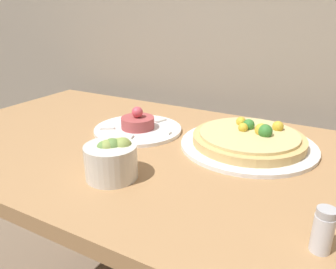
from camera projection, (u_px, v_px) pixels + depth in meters
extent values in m
cube|color=#AD7F51|center=(162.00, 155.00, 0.84)|extent=(1.35, 0.72, 0.03)
cylinder|color=#AD7F51|center=(79.00, 180.00, 1.51)|extent=(0.06, 0.06, 0.74)
cylinder|color=white|center=(248.00, 145.00, 0.84)|extent=(0.35, 0.35, 0.01)
cylinder|color=#DBB26B|center=(248.00, 139.00, 0.84)|extent=(0.29, 0.29, 0.02)
cylinder|color=#E0C684|center=(249.00, 134.00, 0.83)|extent=(0.25, 0.25, 0.01)
sphere|color=gold|center=(241.00, 122.00, 0.89)|extent=(0.03, 0.03, 0.03)
sphere|color=#387F33|center=(249.00, 125.00, 0.86)|extent=(0.03, 0.03, 0.03)
sphere|color=gold|center=(261.00, 130.00, 0.82)|extent=(0.03, 0.03, 0.03)
sphere|color=gold|center=(278.00, 126.00, 0.85)|extent=(0.03, 0.03, 0.03)
sphere|color=gold|center=(243.00, 128.00, 0.85)|extent=(0.03, 0.03, 0.03)
sphere|color=#387F33|center=(265.00, 131.00, 0.81)|extent=(0.04, 0.04, 0.04)
cylinder|color=white|center=(138.00, 129.00, 0.95)|extent=(0.25, 0.25, 0.01)
cylinder|color=#A84747|center=(138.00, 123.00, 0.94)|extent=(0.10, 0.10, 0.03)
sphere|color=#DB4C5B|center=(137.00, 112.00, 0.93)|extent=(0.03, 0.03, 0.03)
cube|color=white|center=(164.00, 132.00, 0.91)|extent=(0.04, 0.02, 0.01)
cube|color=white|center=(160.00, 120.00, 1.00)|extent=(0.03, 0.04, 0.01)
cube|color=white|center=(128.00, 118.00, 1.02)|extent=(0.04, 0.04, 0.01)
cube|color=white|center=(108.00, 128.00, 0.94)|extent=(0.04, 0.04, 0.01)
cube|color=white|center=(129.00, 138.00, 0.87)|extent=(0.03, 0.04, 0.01)
cylinder|color=silver|center=(111.00, 161.00, 0.68)|extent=(0.11, 0.11, 0.07)
sphere|color=#A3B25B|center=(105.00, 147.00, 0.68)|extent=(0.03, 0.03, 0.03)
sphere|color=#8EA34C|center=(122.00, 146.00, 0.68)|extent=(0.04, 0.04, 0.04)
sphere|color=#668E42|center=(112.00, 147.00, 0.68)|extent=(0.04, 0.04, 0.04)
sphere|color=#A3B25B|center=(118.00, 144.00, 0.70)|extent=(0.03, 0.03, 0.03)
sphere|color=#668E42|center=(104.00, 148.00, 0.67)|extent=(0.03, 0.03, 0.03)
sphere|color=#8EA34C|center=(107.00, 148.00, 0.67)|extent=(0.04, 0.04, 0.04)
cylinder|color=silver|center=(322.00, 234.00, 0.48)|extent=(0.03, 0.03, 0.06)
cylinder|color=#B2B2B7|center=(327.00, 213.00, 0.46)|extent=(0.03, 0.03, 0.01)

